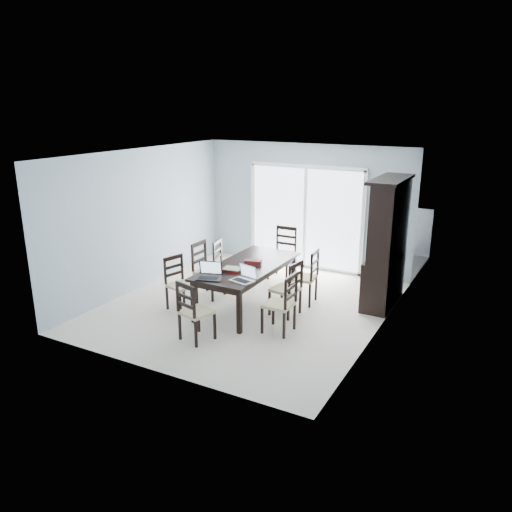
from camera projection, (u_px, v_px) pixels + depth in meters
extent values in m
plane|color=silver|center=(248.00, 306.00, 8.66)|extent=(5.00, 5.00, 0.00)
plane|color=white|center=(247.00, 154.00, 7.90)|extent=(5.00, 5.00, 0.00)
cube|color=#92A3AF|center=(306.00, 207.00, 10.38)|extent=(4.50, 0.02, 2.60)
cube|color=#92A3AF|center=(142.00, 219.00, 9.30)|extent=(0.02, 5.00, 2.60)
cube|color=#92A3AF|center=(382.00, 252.00, 7.26)|extent=(0.02, 5.00, 2.60)
cube|color=gray|center=(321.00, 256.00, 11.62)|extent=(4.50, 2.00, 0.10)
cube|color=#99999E|center=(337.00, 223.00, 12.29)|extent=(4.50, 0.06, 1.10)
cube|color=black|center=(247.00, 266.00, 8.45)|extent=(1.00, 2.20, 0.04)
cube|color=black|center=(247.00, 269.00, 8.47)|extent=(0.88, 2.08, 0.10)
cube|color=black|center=(194.00, 302.00, 7.91)|extent=(0.07, 0.07, 0.69)
cube|color=black|center=(239.00, 312.00, 7.53)|extent=(0.07, 0.07, 0.69)
cube|color=black|center=(254.00, 267.00, 9.59)|extent=(0.07, 0.07, 0.69)
cube|color=black|center=(294.00, 274.00, 9.21)|extent=(0.07, 0.07, 0.69)
cube|color=black|center=(383.00, 280.00, 8.67)|extent=(0.45, 1.30, 0.85)
cube|color=black|center=(390.00, 220.00, 8.35)|extent=(0.38, 1.30, 1.30)
cube|color=black|center=(391.00, 179.00, 8.16)|extent=(0.50, 1.38, 0.05)
cube|color=black|center=(371.00, 224.00, 8.08)|extent=(0.02, 0.36, 1.18)
cube|color=black|center=(378.00, 219.00, 8.43)|extent=(0.02, 0.36, 1.18)
cube|color=black|center=(385.00, 214.00, 8.79)|extent=(0.02, 0.36, 1.18)
cube|color=silver|center=(305.00, 219.00, 10.44)|extent=(2.40, 0.02, 2.10)
cube|color=white|center=(307.00, 167.00, 10.11)|extent=(2.52, 0.05, 0.08)
cube|color=white|center=(305.00, 219.00, 10.43)|extent=(0.06, 0.05, 2.10)
cube|color=white|center=(304.00, 266.00, 10.73)|extent=(2.52, 0.05, 0.05)
cube|color=black|center=(184.00, 293.00, 8.70)|extent=(0.04, 0.04, 0.40)
cube|color=black|center=(167.00, 298.00, 8.46)|extent=(0.04, 0.04, 0.40)
cube|color=black|center=(197.00, 298.00, 8.47)|extent=(0.04, 0.04, 0.40)
cube|color=black|center=(180.00, 304.00, 8.22)|extent=(0.04, 0.04, 0.40)
cube|color=beige|center=(181.00, 286.00, 8.40)|extent=(0.48, 0.48, 0.05)
cube|color=black|center=(207.00, 280.00, 9.29)|extent=(0.04, 0.04, 0.44)
cube|color=black|center=(194.00, 286.00, 8.97)|extent=(0.04, 0.04, 0.44)
cube|color=black|center=(224.00, 283.00, 9.11)|extent=(0.04, 0.04, 0.44)
cube|color=black|center=(212.00, 290.00, 8.78)|extent=(0.04, 0.04, 0.44)
cube|color=beige|center=(209.00, 272.00, 8.97)|extent=(0.44, 0.44, 0.05)
cube|color=black|center=(222.00, 273.00, 9.70)|extent=(0.04, 0.04, 0.40)
cube|color=black|center=(215.00, 279.00, 9.38)|extent=(0.04, 0.04, 0.40)
cube|color=black|center=(239.00, 275.00, 9.60)|extent=(0.04, 0.04, 0.40)
cube|color=black|center=(233.00, 281.00, 9.27)|extent=(0.04, 0.04, 0.40)
cube|color=beige|center=(227.00, 266.00, 9.42)|extent=(0.46, 0.46, 0.05)
cube|color=black|center=(284.00, 326.00, 7.39)|extent=(0.03, 0.03, 0.42)
cube|color=black|center=(295.00, 317.00, 7.70)|extent=(0.03, 0.03, 0.42)
cube|color=black|center=(262.00, 321.00, 7.56)|extent=(0.03, 0.03, 0.42)
cube|color=black|center=(273.00, 312.00, 7.87)|extent=(0.03, 0.03, 0.42)
cube|color=beige|center=(279.00, 304.00, 7.56)|extent=(0.41, 0.41, 0.05)
cube|color=black|center=(288.00, 309.00, 8.02)|extent=(0.04, 0.04, 0.41)
cube|color=black|center=(300.00, 302.00, 8.30)|extent=(0.04, 0.04, 0.41)
cube|color=black|center=(270.00, 303.00, 8.22)|extent=(0.04, 0.04, 0.41)
cube|color=black|center=(282.00, 297.00, 8.51)|extent=(0.04, 0.04, 0.41)
cube|color=beige|center=(285.00, 289.00, 8.19)|extent=(0.46, 0.46, 0.05)
cube|color=black|center=(310.00, 296.00, 8.52)|extent=(0.04, 0.04, 0.43)
cube|color=black|center=(316.00, 289.00, 8.86)|extent=(0.04, 0.04, 0.43)
cube|color=black|center=(289.00, 293.00, 8.67)|extent=(0.04, 0.04, 0.43)
cube|color=black|center=(296.00, 286.00, 9.00)|extent=(0.04, 0.04, 0.43)
cube|color=beige|center=(303.00, 278.00, 8.69)|extent=(0.46, 0.46, 0.05)
cube|color=black|center=(180.00, 327.00, 7.36)|extent=(0.04, 0.04, 0.41)
cube|color=black|center=(196.00, 334.00, 7.13)|extent=(0.04, 0.04, 0.41)
cube|color=black|center=(199.00, 319.00, 7.62)|extent=(0.04, 0.04, 0.41)
cube|color=black|center=(215.00, 326.00, 7.38)|extent=(0.04, 0.04, 0.41)
cube|color=beige|center=(197.00, 312.00, 7.30)|extent=(0.49, 0.49, 0.05)
cube|color=black|center=(295.00, 266.00, 10.06)|extent=(0.04, 0.04, 0.45)
cube|color=black|center=(277.00, 263.00, 10.24)|extent=(0.04, 0.04, 0.45)
cube|color=black|center=(287.00, 272.00, 9.72)|extent=(0.04, 0.04, 0.45)
cube|color=black|center=(268.00, 269.00, 9.90)|extent=(0.04, 0.04, 0.45)
cube|color=beige|center=(282.00, 255.00, 9.90)|extent=(0.45, 0.45, 0.05)
cube|color=black|center=(209.00, 278.00, 7.76)|extent=(0.43, 0.36, 0.02)
cube|color=silver|center=(208.00, 270.00, 7.72)|extent=(0.32, 0.15, 0.20)
cube|color=silver|center=(242.00, 281.00, 7.65)|extent=(0.39, 0.32, 0.02)
cube|color=silver|center=(242.00, 273.00, 7.61)|extent=(0.31, 0.11, 0.18)
cube|color=maroon|center=(232.00, 270.00, 8.14)|extent=(0.27, 0.21, 0.03)
cube|color=gold|center=(232.00, 268.00, 8.13)|extent=(0.32, 0.27, 0.01)
cube|color=black|center=(217.00, 281.00, 7.65)|extent=(0.13, 0.10, 0.01)
cube|color=#490E10|center=(253.00, 262.00, 8.46)|extent=(0.32, 0.22, 0.07)
cube|color=brown|center=(289.00, 235.00, 11.66)|extent=(1.73, 1.56, 0.82)
cube|color=gray|center=(289.00, 217.00, 11.53)|extent=(1.77, 1.60, 0.05)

